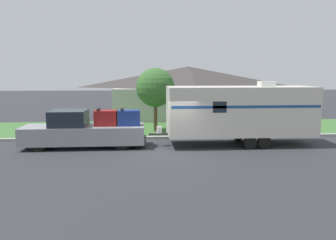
{
  "coord_description": "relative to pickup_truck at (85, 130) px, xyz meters",
  "views": [
    {
      "loc": [
        -1.45,
        -15.44,
        3.87
      ],
      "look_at": [
        -0.12,
        1.78,
        1.4
      ],
      "focal_mm": 35.0,
      "sensor_mm": 36.0,
      "label": 1
    }
  ],
  "objects": [
    {
      "name": "tree_in_yard",
      "position": [
        3.89,
        4.5,
        2.03
      ],
      "size": [
        2.57,
        2.57,
        4.22
      ],
      "color": "brown",
      "rests_on": "ground_plane"
    },
    {
      "name": "pickup_truck",
      "position": [
        0.0,
        0.0,
        0.0
      ],
      "size": [
        6.41,
        1.93,
        2.06
      ],
      "color": "black",
      "rests_on": "ground_plane"
    },
    {
      "name": "lawn_strip",
      "position": [
        4.51,
        5.62,
        -0.88
      ],
      "size": [
        80.0,
        7.0,
        0.03
      ],
      "color": "#3D6B33",
      "rests_on": "ground_plane"
    },
    {
      "name": "travel_trailer",
      "position": [
        8.3,
        -0.0,
        0.97
      ],
      "size": [
        8.86,
        2.48,
        3.45
      ],
      "color": "black",
      "rests_on": "ground_plane"
    },
    {
      "name": "curb_strip",
      "position": [
        4.51,
        1.97,
        -0.83
      ],
      "size": [
        80.0,
        0.3,
        0.14
      ],
      "color": "#999993",
      "rests_on": "ground_plane"
    },
    {
      "name": "ground_plane",
      "position": [
        4.51,
        -1.78,
        -0.9
      ],
      "size": [
        120.0,
        120.0,
        0.0
      ],
      "primitive_type": "plane",
      "color": "#2D2D33"
    },
    {
      "name": "house_across_street",
      "position": [
        7.12,
        12.14,
        1.42
      ],
      "size": [
        13.95,
        8.04,
        4.48
      ],
      "color": "#B2B2A8",
      "rests_on": "ground_plane"
    },
    {
      "name": "mailbox",
      "position": [
        10.38,
        2.83,
        0.1
      ],
      "size": [
        0.48,
        0.2,
        1.3
      ],
      "color": "brown",
      "rests_on": "ground_plane"
    }
  ]
}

